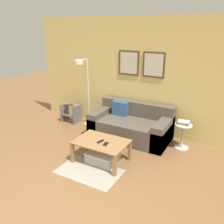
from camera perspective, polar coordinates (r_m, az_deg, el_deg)
ground_plane at (r=3.54m, az=-13.96°, el=-21.97°), size 16.00×16.00×0.00m
wall_back at (r=5.33m, az=7.43°, el=8.37°), size 5.60×0.09×2.55m
area_rug at (r=4.18m, az=-5.54°, el=-13.99°), size 1.07×0.66×0.01m
couch at (r=5.23m, az=4.53°, el=-3.33°), size 1.71×0.88×0.75m
coffee_table at (r=4.28m, az=-2.61°, el=-7.83°), size 0.94×0.64×0.41m
storage_bin at (r=4.36m, az=-2.20°, el=-10.80°), size 0.54×0.44×0.20m
floor_lamp at (r=5.56m, az=-6.90°, el=7.06°), size 0.25×0.54×1.64m
side_table at (r=4.95m, az=16.64°, el=-5.11°), size 0.34×0.34×0.51m
book_stack at (r=4.88m, az=16.78°, el=-2.46°), size 0.25×0.19×0.07m
remote_control at (r=4.22m, az=-2.80°, el=-7.08°), size 0.07×0.15×0.02m
cell_phone at (r=4.15m, az=-1.52°, el=-7.69°), size 0.08×0.15×0.01m
step_stool at (r=6.18m, az=-9.92°, el=-0.13°), size 0.44×0.32×0.46m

